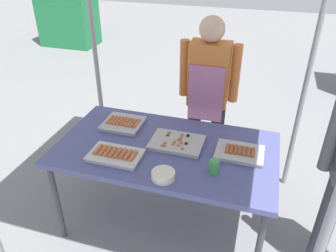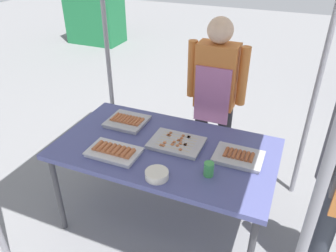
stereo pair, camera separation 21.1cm
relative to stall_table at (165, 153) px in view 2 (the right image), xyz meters
The scene contains 9 objects.
ground_plane 0.70m from the stall_table, ahead, with size 18.00×18.00×0.00m, color slate.
stall_table is the anchor object (origin of this frame).
tray_grilled_sausages 0.38m from the stall_table, 142.84° to the right, with size 0.37×0.23×0.05m.
tray_meat_skewers 0.11m from the stall_table, 38.05° to the left, with size 0.39×0.28×0.04m.
tray_pork_links 0.53m from the stall_table, ahead, with size 0.33×0.25×0.05m.
tray_spring_rolls 0.47m from the stall_table, 155.48° to the left, with size 0.31×0.29×0.05m.
condiment_bowl 0.36m from the stall_table, 75.65° to the right, with size 0.15×0.15×0.05m, color silver.
drink_cup_near_edge 0.44m from the stall_table, 26.42° to the right, with size 0.07×0.07×0.10m, color #3F994C.
vendor_woman 0.77m from the stall_table, 77.51° to the left, with size 0.52×0.23×1.55m.
Camera 2 is at (0.80, -1.85, 2.12)m, focal length 35.44 mm.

